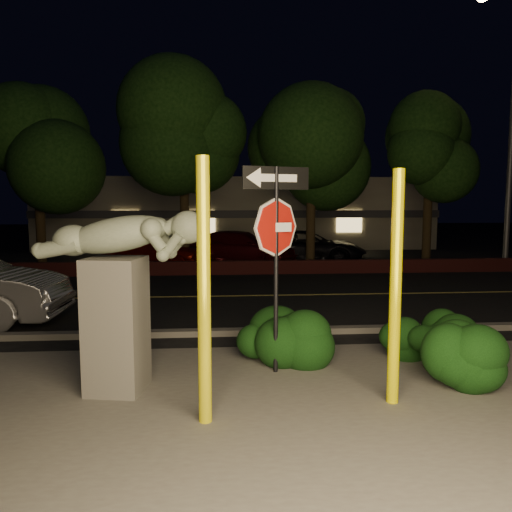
{
  "coord_description": "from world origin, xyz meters",
  "views": [
    {
      "loc": [
        -1.26,
        -6.81,
        2.63
      ],
      "look_at": [
        -0.49,
        2.72,
        1.6
      ],
      "focal_mm": 35.0,
      "sensor_mm": 36.0,
      "label": 1
    }
  ],
  "objects_px": {
    "signpost": "(276,228)",
    "parked_car_dark": "(307,247)",
    "yellow_pole_left": "(204,293)",
    "sculpture": "(118,282)",
    "streetlight": "(507,105)",
    "parked_car_red": "(155,250)",
    "yellow_pole_right": "(395,289)",
    "parked_car_darkred": "(242,248)"
  },
  "relations": [
    {
      "from": "yellow_pole_left",
      "to": "parked_car_darkred",
      "type": "height_order",
      "value": "yellow_pole_left"
    },
    {
      "from": "yellow_pole_left",
      "to": "sculpture",
      "type": "relative_size",
      "value": 1.25
    },
    {
      "from": "yellow_pole_right",
      "to": "yellow_pole_left",
      "type": "bearing_deg",
      "value": -170.94
    },
    {
      "from": "yellow_pole_right",
      "to": "parked_car_red",
      "type": "relative_size",
      "value": 0.71
    },
    {
      "from": "parked_car_darkred",
      "to": "parked_car_dark",
      "type": "xyz_separation_m",
      "value": [
        2.83,
        0.15,
        -0.0
      ]
    },
    {
      "from": "streetlight",
      "to": "parked_car_darkred",
      "type": "relative_size",
      "value": 2.19
    },
    {
      "from": "yellow_pole_left",
      "to": "parked_car_red",
      "type": "distance_m",
      "value": 14.63
    },
    {
      "from": "yellow_pole_right",
      "to": "sculpture",
      "type": "distance_m",
      "value": 3.7
    },
    {
      "from": "yellow_pole_right",
      "to": "signpost",
      "type": "xyz_separation_m",
      "value": [
        -1.39,
        1.3,
        0.72
      ]
    },
    {
      "from": "streetlight",
      "to": "parked_car_dark",
      "type": "distance_m",
      "value": 9.49
    },
    {
      "from": "signpost",
      "to": "parked_car_darkred",
      "type": "bearing_deg",
      "value": 71.97
    },
    {
      "from": "streetlight",
      "to": "parked_car_red",
      "type": "distance_m",
      "value": 14.76
    },
    {
      "from": "signpost",
      "to": "streetlight",
      "type": "xyz_separation_m",
      "value": [
        10.21,
        11.27,
        4.09
      ]
    },
    {
      "from": "yellow_pole_right",
      "to": "signpost",
      "type": "distance_m",
      "value": 2.03
    },
    {
      "from": "yellow_pole_left",
      "to": "signpost",
      "type": "bearing_deg",
      "value": 58.15
    },
    {
      "from": "yellow_pole_right",
      "to": "streetlight",
      "type": "height_order",
      "value": "streetlight"
    },
    {
      "from": "yellow_pole_left",
      "to": "parked_car_dark",
      "type": "relative_size",
      "value": 0.62
    },
    {
      "from": "streetlight",
      "to": "parked_car_red",
      "type": "relative_size",
      "value": 2.49
    },
    {
      "from": "parked_car_red",
      "to": "signpost",
      "type": "bearing_deg",
      "value": -145.47
    },
    {
      "from": "parked_car_red",
      "to": "yellow_pole_right",
      "type": "bearing_deg",
      "value": -141.56
    },
    {
      "from": "signpost",
      "to": "yellow_pole_right",
      "type": "bearing_deg",
      "value": -60.41
    },
    {
      "from": "yellow_pole_right",
      "to": "streetlight",
      "type": "distance_m",
      "value": 16.09
    },
    {
      "from": "yellow_pole_left",
      "to": "signpost",
      "type": "xyz_separation_m",
      "value": [
        1.05,
        1.69,
        0.67
      ]
    },
    {
      "from": "yellow_pole_right",
      "to": "parked_car_red",
      "type": "height_order",
      "value": "yellow_pole_right"
    },
    {
      "from": "yellow_pole_right",
      "to": "streetlight",
      "type": "relative_size",
      "value": 0.29
    },
    {
      "from": "parked_car_dark",
      "to": "parked_car_darkred",
      "type": "bearing_deg",
      "value": 109.51
    },
    {
      "from": "streetlight",
      "to": "parked_car_dark",
      "type": "xyz_separation_m",
      "value": [
        -7.2,
        2.56,
        -5.63
      ]
    },
    {
      "from": "sculpture",
      "to": "streetlight",
      "type": "bearing_deg",
      "value": 53.97
    },
    {
      "from": "signpost",
      "to": "sculpture",
      "type": "bearing_deg",
      "value": 177.48
    },
    {
      "from": "sculpture",
      "to": "parked_car_red",
      "type": "relative_size",
      "value": 0.59
    },
    {
      "from": "yellow_pole_left",
      "to": "sculpture",
      "type": "bearing_deg",
      "value": 137.34
    },
    {
      "from": "yellow_pole_right",
      "to": "signpost",
      "type": "bearing_deg",
      "value": 136.88
    },
    {
      "from": "sculpture",
      "to": "parked_car_darkred",
      "type": "bearing_deg",
      "value": 90.75
    },
    {
      "from": "yellow_pole_right",
      "to": "parked_car_red",
      "type": "bearing_deg",
      "value": 108.7
    },
    {
      "from": "signpost",
      "to": "parked_car_dark",
      "type": "distance_m",
      "value": 14.23
    },
    {
      "from": "sculpture",
      "to": "streetlight",
      "type": "xyz_separation_m",
      "value": [
        12.45,
        11.86,
        4.78
      ]
    },
    {
      "from": "sculpture",
      "to": "parked_car_red",
      "type": "height_order",
      "value": "sculpture"
    },
    {
      "from": "parked_car_red",
      "to": "parked_car_dark",
      "type": "relative_size",
      "value": 0.84
    },
    {
      "from": "yellow_pole_left",
      "to": "sculpture",
      "type": "distance_m",
      "value": 1.62
    },
    {
      "from": "yellow_pole_right",
      "to": "sculpture",
      "type": "height_order",
      "value": "yellow_pole_right"
    },
    {
      "from": "streetlight",
      "to": "parked_car_dark",
      "type": "height_order",
      "value": "streetlight"
    },
    {
      "from": "streetlight",
      "to": "sculpture",
      "type": "bearing_deg",
      "value": -117.1
    }
  ]
}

